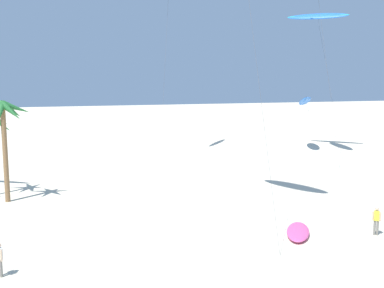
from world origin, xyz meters
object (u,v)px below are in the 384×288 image
at_px(grounded_kite_1, 298,232).
at_px(flying_kite_0, 318,16).
at_px(palm_tree_3, 4,118).
at_px(flying_kite_6, 305,101).
at_px(person_near_right, 376,220).
at_px(person_foreground_walker, 0,258).

bearing_deg(grounded_kite_1, flying_kite_0, 56.97).
height_order(palm_tree_3, flying_kite_0, flying_kite_0).
xyz_separation_m(flying_kite_6, person_near_right, (-13.16, -30.67, -5.36)).
xyz_separation_m(flying_kite_0, person_near_right, (-14.28, -30.21, -16.01)).
relative_size(palm_tree_3, flying_kite_6, 1.05).
bearing_deg(flying_kite_6, person_near_right, -113.22).
distance_m(palm_tree_3, flying_kite_0, 40.63).
bearing_deg(palm_tree_3, person_near_right, -33.98).
bearing_deg(flying_kite_6, palm_tree_3, -155.32).
bearing_deg(grounded_kite_1, palm_tree_3, 142.63).
height_order(palm_tree_3, grounded_kite_1, palm_tree_3).
bearing_deg(palm_tree_3, grounded_kite_1, -37.37).
relative_size(person_foreground_walker, person_near_right, 0.96).
distance_m(grounded_kite_1, person_foreground_walker, 16.60).
bearing_deg(flying_kite_6, flying_kite_0, -21.91).
height_order(flying_kite_0, person_near_right, flying_kite_0).
bearing_deg(person_foreground_walker, grounded_kite_1, 3.78).
distance_m(palm_tree_3, grounded_kite_1, 22.61).
bearing_deg(person_foreground_walker, flying_kite_6, 41.61).
bearing_deg(person_foreground_walker, palm_tree_3, 92.95).
distance_m(flying_kite_0, flying_kite_6, 10.71).
distance_m(palm_tree_3, flying_kite_6, 38.39).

